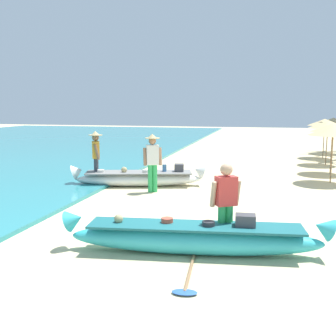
{
  "coord_description": "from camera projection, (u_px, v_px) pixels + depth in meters",
  "views": [
    {
      "loc": [
        1.34,
        -8.24,
        2.58
      ],
      "look_at": [
        -1.23,
        2.28,
        0.9
      ],
      "focal_mm": 43.65,
      "sensor_mm": 36.0,
      "label": 1
    }
  ],
  "objects": [
    {
      "name": "parasol_row_2",
      "position": [
        328.0,
        124.0,
        17.45
      ],
      "size": [
        1.6,
        1.6,
        1.91
      ],
      "color": "#8E6B47",
      "rests_on": "ground"
    },
    {
      "name": "parasol_row_1",
      "position": [
        333.0,
        127.0,
        15.17
      ],
      "size": [
        1.6,
        1.6,
        1.91
      ],
      "color": "#8E6B47",
      "rests_on": "ground"
    },
    {
      "name": "boat_cyan_foreground",
      "position": [
        195.0,
        238.0,
        7.12
      ],
      "size": [
        4.72,
        1.19,
        0.78
      ],
      "color": "#33B2BC",
      "rests_on": "ground"
    },
    {
      "name": "boat_white_midground",
      "position": [
        139.0,
        178.0,
        13.08
      ],
      "size": [
        4.29,
        1.84,
        0.77
      ],
      "color": "white",
      "rests_on": "ground"
    },
    {
      "name": "ground_plane",
      "position": [
        199.0,
        228.0,
        8.62
      ],
      "size": [
        80.0,
        80.0,
        0.0
      ],
      "primitive_type": "plane",
      "color": "beige"
    },
    {
      "name": "parasol_row_3",
      "position": [
        325.0,
        122.0,
        19.67
      ],
      "size": [
        1.6,
        1.6,
        1.91
      ],
      "color": "#8E6B47",
      "rests_on": "ground"
    },
    {
      "name": "person_vendor_hatted",
      "position": [
        152.0,
        159.0,
        12.05
      ],
      "size": [
        0.58,
        0.44,
        1.74
      ],
      "color": "green",
      "rests_on": "ground"
    },
    {
      "name": "parasol_row_4",
      "position": [
        333.0,
        121.0,
        21.48
      ],
      "size": [
        1.6,
        1.6,
        1.91
      ],
      "color": "#8E6B47",
      "rests_on": "ground"
    },
    {
      "name": "parasol_row_0",
      "position": [
        333.0,
        131.0,
        13.35
      ],
      "size": [
        1.6,
        1.6,
        1.91
      ],
      "color": "#8E6B47",
      "rests_on": "ground"
    },
    {
      "name": "person_tourist_customer",
      "position": [
        226.0,
        202.0,
        7.21
      ],
      "size": [
        0.57,
        0.44,
        1.57
      ],
      "color": "green",
      "rests_on": "ground"
    },
    {
      "name": "paddle",
      "position": [
        188.0,
        278.0,
        6.06
      ],
      "size": [
        0.38,
        1.57,
        0.05
      ],
      "color": "#8E6B47",
      "rests_on": "ground"
    },
    {
      "name": "person_vendor_assistant",
      "position": [
        96.0,
        154.0,
        13.05
      ],
      "size": [
        0.44,
        0.58,
        1.76
      ],
      "color": "#333842",
      "rests_on": "ground"
    }
  ]
}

